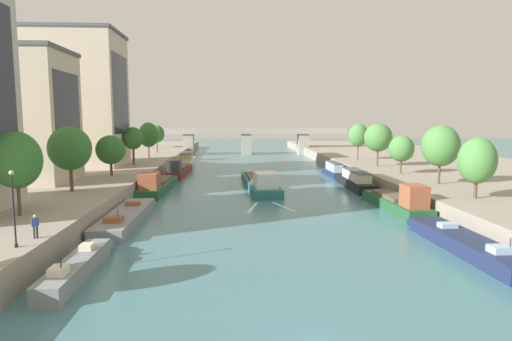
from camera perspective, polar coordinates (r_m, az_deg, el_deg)
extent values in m
cube|color=gray|center=(77.78, -26.09, -0.50)|extent=(36.00, 170.00, 2.14)
cube|color=gray|center=(81.07, 24.88, -0.16)|extent=(36.00, 170.00, 2.14)
cube|color=#23666B|center=(63.38, 0.48, -1.80)|extent=(4.99, 20.34, 1.09)
cube|color=#23666B|center=(73.62, -0.51, -0.50)|extent=(3.68, 1.44, 0.91)
cube|color=#23666B|center=(63.30, 0.48, -1.29)|extent=(5.06, 20.34, 0.06)
cube|color=white|center=(56.43, 1.32, -1.26)|extent=(3.08, 4.19, 1.96)
cube|color=black|center=(58.38, 1.05, -0.69)|extent=(2.28, 0.16, 0.55)
cube|color=brown|center=(65.25, 0.26, -0.85)|extent=(3.58, 10.63, 0.36)
cylinder|color=#232328|center=(57.36, 1.78, -1.56)|extent=(0.07, 0.07, 1.10)
cube|color=silver|center=(49.66, 3.69, -4.87)|extent=(2.33, 5.78, 0.03)
cube|color=silver|center=(49.16, -0.46, -4.98)|extent=(1.66, 5.93, 0.03)
cube|color=gray|center=(30.49, -22.86, -11.97)|extent=(1.67, 9.66, 1.12)
cube|color=gray|center=(35.14, -19.99, -9.16)|extent=(1.57, 1.24, 0.92)
cube|color=gray|center=(30.31, -22.91, -10.92)|extent=(1.70, 9.66, 0.06)
cube|color=beige|center=(32.16, -21.64, -9.41)|extent=(0.83, 0.90, 0.40)
cube|color=beige|center=(27.83, -24.86, -12.02)|extent=(0.91, 1.10, 0.48)
cylinder|color=#232328|center=(27.47, -24.55, -11.57)|extent=(0.07, 0.07, 1.10)
cube|color=gray|center=(44.14, -17.00, -6.02)|extent=(2.98, 14.60, 1.00)
cube|color=gray|center=(51.42, -14.97, -4.02)|extent=(2.82, 1.22, 0.86)
cube|color=gray|center=(44.03, -17.02, -5.34)|extent=(3.04, 14.60, 0.06)
cube|color=#9E5133|center=(47.04, -16.09, -4.25)|extent=(1.49, 0.90, 0.40)
cube|color=#9E5133|center=(40.11, -18.43, -6.18)|extent=(1.64, 1.10, 0.48)
cylinder|color=#232328|center=(39.65, -17.94, -5.86)|extent=(0.07, 0.07, 1.10)
cube|color=#235633|center=(62.37, -12.92, -2.12)|extent=(3.64, 15.28, 1.09)
cube|color=#235633|center=(70.07, -11.62, -1.02)|extent=(3.04, 1.33, 0.91)
cube|color=#235633|center=(62.28, -12.94, -1.60)|extent=(3.70, 15.29, 0.06)
cube|color=#9E5133|center=(57.14, -14.00, -1.32)|extent=(2.46, 3.11, 2.03)
cube|color=black|center=(58.58, -13.68, -0.81)|extent=(1.89, 0.09, 0.57)
cube|color=brown|center=(63.73, -12.67, -1.21)|extent=(2.71, 7.97, 0.36)
cylinder|color=#232328|center=(57.69, -13.40, -1.70)|extent=(0.07, 0.07, 1.10)
cube|color=maroon|center=(78.99, -10.24, -0.20)|extent=(3.40, 15.80, 1.06)
cube|color=maroon|center=(87.05, -9.44, 0.54)|extent=(2.86, 1.30, 0.89)
cube|color=maroon|center=(78.92, -10.25, 0.21)|extent=(3.46, 15.80, 0.06)
cube|color=#38383D|center=(73.55, -10.89, 0.58)|extent=(2.32, 3.20, 2.17)
cube|color=black|center=(75.07, -10.70, 0.96)|extent=(1.79, 0.08, 0.61)
cube|color=brown|center=(80.44, -10.09, 0.49)|extent=(2.54, 8.24, 0.36)
cylinder|color=#232328|center=(74.16, -10.46, 0.23)|extent=(0.07, 0.07, 1.10)
cube|color=silver|center=(95.10, -9.14, 1.09)|extent=(2.93, 13.03, 1.30)
cube|color=silver|center=(101.87, -8.82, 1.55)|extent=(2.54, 1.32, 1.02)
cube|color=silver|center=(95.03, -9.15, 1.50)|extent=(2.98, 13.03, 0.06)
cube|color=tan|center=(94.33, -9.19, 1.89)|extent=(2.35, 8.35, 1.36)
cube|color=#4C4C51|center=(94.27, -9.20, 2.32)|extent=(2.52, 8.60, 0.08)
cylinder|color=#232328|center=(91.08, -9.11, 1.63)|extent=(0.07, 0.07, 1.10)
cube|color=#1E284C|center=(36.87, 26.39, -8.90)|extent=(3.31, 13.64, 1.11)
cube|color=#1E284C|center=(42.86, 21.39, -6.35)|extent=(2.70, 1.33, 0.92)
cube|color=#1E284C|center=(36.72, 26.44, -8.02)|extent=(3.36, 13.65, 0.06)
cube|color=#9EBCD6|center=(39.15, 24.16, -6.66)|extent=(1.43, 0.95, 0.40)
cube|color=#9EBCD6|center=(33.61, 29.89, -9.09)|extent=(1.58, 1.16, 0.48)
cylinder|color=#232328|center=(33.56, 30.78, -8.62)|extent=(0.07, 0.07, 1.10)
cube|color=#235633|center=(50.27, 18.14, -4.38)|extent=(3.23, 13.01, 1.21)
cube|color=#235633|center=(56.47, 15.44, -2.94)|extent=(2.72, 1.34, 0.97)
cube|color=#235633|center=(50.16, 18.16, -3.66)|extent=(3.28, 13.02, 0.06)
cube|color=#9E5133|center=(46.01, 20.36, -3.22)|extent=(2.19, 2.65, 2.26)
cube|color=black|center=(47.12, 19.70, -2.54)|extent=(1.69, 0.08, 0.63)
cube|color=brown|center=(51.29, 17.61, -3.18)|extent=(2.41, 6.79, 0.36)
cylinder|color=#232328|center=(46.75, 20.53, -3.79)|extent=(0.07, 0.07, 1.10)
cube|color=black|center=(64.70, 13.04, -1.72)|extent=(2.78, 13.37, 1.27)
cube|color=black|center=(71.40, 11.59, -0.78)|extent=(2.42, 1.31, 1.01)
cube|color=black|center=(64.60, 13.06, -1.14)|extent=(2.83, 13.37, 0.06)
cube|color=beige|center=(63.88, 13.23, -0.63)|extent=(2.23, 8.57, 1.27)
cube|color=#4C4C51|center=(63.79, 13.24, -0.03)|extent=(2.39, 8.83, 0.08)
cylinder|color=#232328|center=(60.81, 14.39, -1.12)|extent=(0.07, 0.07, 1.10)
cube|color=#1E284C|center=(77.62, 10.26, -0.36)|extent=(2.15, 9.66, 0.94)
cube|color=#1E284C|center=(82.59, 9.37, 0.15)|extent=(1.90, 1.24, 0.83)
cube|color=#1E284C|center=(77.56, 10.27, 0.00)|extent=(2.19, 9.67, 0.06)
cube|color=#9EBCD6|center=(77.01, 10.37, 0.51)|extent=(1.73, 6.19, 1.43)
cube|color=#4C4C51|center=(76.94, 10.38, 1.07)|extent=(1.85, 6.38, 0.08)
cylinder|color=#232328|center=(74.80, 11.04, 0.18)|extent=(0.07, 0.07, 1.10)
cylinder|color=brown|center=(40.51, -29.07, -2.95)|extent=(0.27, 0.27, 3.36)
ellipsoid|color=#336B2D|center=(40.16, -29.32, 1.23)|extent=(3.99, 3.99, 4.69)
cylinder|color=brown|center=(51.46, -23.41, -0.67)|extent=(0.38, 0.38, 3.46)
ellipsoid|color=#336B2D|center=(51.17, -23.58, 2.72)|extent=(4.61, 4.61, 4.80)
cylinder|color=brown|center=(64.13, -18.74, 0.50)|extent=(0.37, 0.37, 2.52)
ellipsoid|color=#336B2D|center=(63.92, -18.82, 2.63)|extent=(4.06, 4.06, 4.11)
cylinder|color=brown|center=(77.95, -16.01, 2.06)|extent=(0.39, 0.39, 3.55)
ellipsoid|color=#336B2D|center=(77.77, -16.08, 4.15)|extent=(3.46, 3.46, 3.91)
cylinder|color=brown|center=(90.69, -14.11, 2.70)|extent=(0.26, 0.26, 3.35)
ellipsoid|color=#336B2D|center=(90.53, -14.16, 4.63)|extent=(4.11, 4.11, 5.07)
cylinder|color=brown|center=(103.76, -13.04, 3.23)|extent=(0.26, 0.26, 3.32)
ellipsoid|color=#336B2D|center=(103.63, -13.08, 4.76)|extent=(3.55, 3.55, 4.10)
cylinder|color=brown|center=(48.51, 27.24, -1.83)|extent=(0.33, 0.33, 2.56)
ellipsoid|color=#4C8942|center=(48.22, 27.40, 1.19)|extent=(3.69, 3.69, 4.69)
cylinder|color=brown|center=(57.26, 23.24, -0.01)|extent=(0.29, 0.29, 3.32)
ellipsoid|color=#4C8942|center=(57.00, 23.39, 3.04)|extent=(4.54, 4.54, 5.08)
cylinder|color=brown|center=(66.31, 18.74, 0.74)|extent=(0.25, 0.25, 2.60)
ellipsoid|color=#4C8942|center=(66.12, 18.82, 2.77)|extent=(3.63, 3.63, 3.86)
cylinder|color=brown|center=(75.36, 15.90, 1.91)|extent=(0.28, 0.28, 3.56)
ellipsoid|color=#4C8942|center=(75.17, 15.98, 4.25)|extent=(4.67, 4.67, 4.77)
cylinder|color=brown|center=(86.82, 13.43, 2.61)|extent=(0.24, 0.24, 3.56)
ellipsoid|color=#4C8942|center=(86.65, 13.48, 4.60)|extent=(3.82, 3.82, 4.52)
cylinder|color=black|center=(30.58, -29.57, -4.77)|extent=(0.11, 0.11, 4.58)
sphere|color=#EAE5C6|center=(30.22, -29.84, -0.25)|extent=(0.28, 0.28, 0.28)
cylinder|color=black|center=(31.06, -29.32, -8.73)|extent=(0.22, 0.22, 0.20)
cube|color=beige|center=(61.86, -29.11, 6.15)|extent=(12.26, 10.32, 16.23)
cube|color=#4C515B|center=(62.44, -29.57, 13.83)|extent=(12.62, 10.63, 0.50)
cube|color=#232833|center=(59.45, -23.78, 7.22)|extent=(0.04, 8.26, 9.74)
cube|color=beige|center=(79.58, -23.16, 8.54)|extent=(15.84, 11.98, 22.07)
cube|color=#4C515B|center=(80.81, -23.56, 16.55)|extent=(16.32, 12.34, 0.50)
cube|color=#232833|center=(77.31, -17.59, 9.65)|extent=(0.04, 9.59, 13.24)
cube|color=#9E998E|center=(121.30, -1.31, 5.05)|extent=(56.42, 4.40, 0.60)
cube|color=#9E998E|center=(119.28, -1.28, 5.38)|extent=(56.42, 0.30, 0.90)
cube|color=#9E998E|center=(123.28, -1.34, 5.43)|extent=(56.42, 0.30, 0.90)
cube|color=#9E998E|center=(122.02, -8.95, 3.45)|extent=(2.80, 3.60, 5.92)
cube|color=#9E998E|center=(121.45, -1.31, 3.51)|extent=(2.80, 3.60, 5.92)
cube|color=#9E998E|center=(123.03, 6.27, 3.52)|extent=(2.80, 3.60, 5.92)
cylinder|color=#2D2D38|center=(32.59, -27.46, -7.34)|extent=(0.13, 0.13, 0.84)
cylinder|color=#2D2D38|center=(32.67, -27.15, -7.29)|extent=(0.13, 0.13, 0.84)
cube|color=#3351A8|center=(32.47, -27.37, -6.11)|extent=(0.37, 0.39, 0.56)
sphere|color=beige|center=(32.39, -27.41, -5.42)|extent=(0.21, 0.21, 0.21)
cylinder|color=#3351A8|center=(32.38, -27.72, -6.17)|extent=(0.09, 0.09, 0.54)
cylinder|color=#3351A8|center=(32.57, -27.03, -6.06)|extent=(0.09, 0.09, 0.54)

